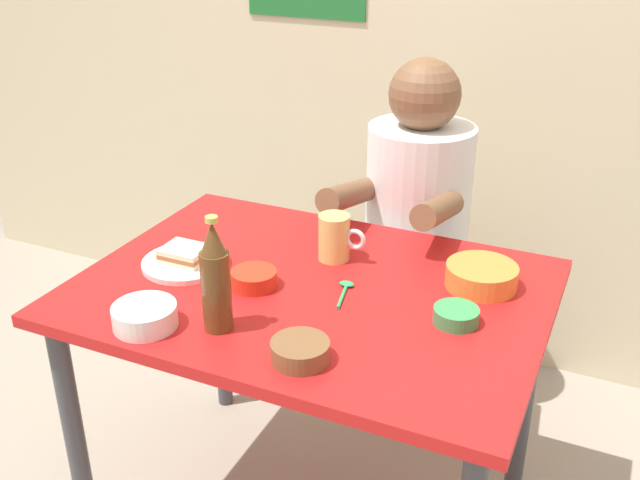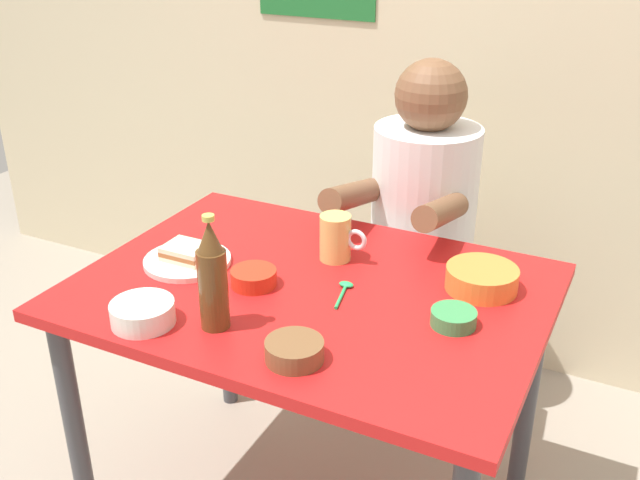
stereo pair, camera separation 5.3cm
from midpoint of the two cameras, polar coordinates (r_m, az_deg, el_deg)
dining_table at (r=1.80m, az=0.13°, el=-6.18°), size 1.10×0.80×0.74m
stool at (r=2.44m, az=8.14°, el=-5.49°), size 0.34×0.34×0.45m
person_seated at (r=2.24m, az=8.70°, el=3.55°), size 0.33×0.56×0.72m
plate_orange at (r=1.88m, az=-9.47°, el=-1.60°), size 0.22×0.22×0.01m
sandwich at (r=1.87m, az=-9.53°, el=-0.92°), size 0.11×0.09×0.04m
beer_mug at (r=1.85m, az=2.08°, el=0.18°), size 0.13×0.08×0.12m
beer_bottle at (r=1.55m, az=-7.40°, el=-2.93°), size 0.06×0.06×0.26m
soup_bowl_orange at (r=1.77m, az=13.29°, el=-2.87°), size 0.17×0.17×0.05m
sauce_bowl_chili at (r=1.75m, az=-4.32°, el=-2.88°), size 0.11×0.11×0.04m
dip_bowl_green at (r=1.62m, az=11.26°, el=-5.92°), size 0.10×0.10×0.03m
condiment_bowl_brown at (r=1.48m, az=-0.98°, el=-8.54°), size 0.12×0.12×0.04m
rice_bowl_white at (r=1.64m, az=-12.72°, el=-5.49°), size 0.14×0.14×0.05m
spoon at (r=1.73m, az=2.77°, el=-3.84°), size 0.04×0.12×0.01m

